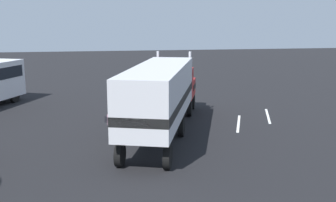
# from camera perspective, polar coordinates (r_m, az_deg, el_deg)

# --- Properties ---
(ground_plane) EXTENTS (120.00, 120.00, 0.00)m
(ground_plane) POSITION_cam_1_polar(r_m,az_deg,el_deg) (28.92, 0.88, -1.60)
(ground_plane) COLOR black
(lane_stripe_near) EXTENTS (4.15, 1.76, 0.01)m
(lane_stripe_near) POSITION_cam_1_polar(r_m,az_deg,el_deg) (26.16, 10.10, -3.18)
(lane_stripe_near) COLOR silver
(lane_stripe_near) RESTS_ON ground_plane
(lane_stripe_mid) EXTENTS (4.18, 1.69, 0.01)m
(lane_stripe_mid) POSITION_cam_1_polar(r_m,az_deg,el_deg) (28.61, 14.15, -2.09)
(lane_stripe_mid) COLOR silver
(lane_stripe_mid) RESTS_ON ground_plane
(semi_truck) EXTENTS (14.19, 6.97, 4.50)m
(semi_truck) POSITION_cam_1_polar(r_m,az_deg,el_deg) (22.72, -0.78, 1.27)
(semi_truck) COLOR #B21919
(semi_truck) RESTS_ON ground_plane
(person_bystander) EXTENTS (0.43, 0.48, 1.63)m
(person_bystander) POSITION_cam_1_polar(r_m,az_deg,el_deg) (22.48, -8.34, -3.22)
(person_bystander) COLOR black
(person_bystander) RESTS_ON ground_plane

